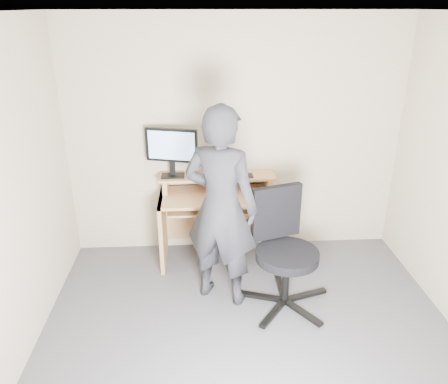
{
  "coord_description": "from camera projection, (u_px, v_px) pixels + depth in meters",
  "views": [
    {
      "loc": [
        -0.38,
        -2.64,
        2.54
      ],
      "look_at": [
        -0.16,
        1.05,
        0.95
      ],
      "focal_mm": 35.0,
      "sensor_mm": 36.0,
      "label": 1
    }
  ],
  "objects": [
    {
      "name": "office_chair",
      "position": [
        283.0,
        245.0,
        3.86
      ],
      "size": [
        0.84,
        0.8,
        1.06
      ],
      "rotation": [
        0.0,
        0.0,
        0.3
      ],
      "color": "black",
      "rests_on": "ground"
    },
    {
      "name": "ground",
      "position": [
        252.0,
        354.0,
        3.44
      ],
      "size": [
        3.5,
        3.5,
        0.0
      ],
      "primitive_type": "plane",
      "color": "#545559",
      "rests_on": "ground"
    },
    {
      "name": "desk",
      "position": [
        218.0,
        209.0,
        4.62
      ],
      "size": [
        1.2,
        0.6,
        0.91
      ],
      "color": "tan",
      "rests_on": "ground"
    },
    {
      "name": "external_drive",
      "position": [
        215.0,
        165.0,
        4.53
      ],
      "size": [
        0.1,
        0.14,
        0.2
      ],
      "primitive_type": "cube",
      "rotation": [
        0.0,
        0.0,
        -0.23
      ],
      "color": "black",
      "rests_on": "desk"
    },
    {
      "name": "mouse",
      "position": [
        247.0,
        196.0,
        4.38
      ],
      "size": [
        0.11,
        0.08,
        0.04
      ],
      "primitive_type": "ellipsoid",
      "rotation": [
        0.0,
        0.0,
        -0.13
      ],
      "color": "black",
      "rests_on": "desk"
    },
    {
      "name": "travel_mug",
      "position": [
        228.0,
        166.0,
        4.49
      ],
      "size": [
        0.09,
        0.09,
        0.2
      ],
      "primitive_type": "cylinder",
      "rotation": [
        0.0,
        0.0,
        -0.06
      ],
      "color": "silver",
      "rests_on": "desk"
    },
    {
      "name": "headphones",
      "position": [
        210.0,
        171.0,
        4.62
      ],
      "size": [
        0.17,
        0.17,
        0.06
      ],
      "primitive_type": "torus",
      "rotation": [
        0.26,
        0.0,
        -0.11
      ],
      "color": "silver",
      "rests_on": "desk"
    },
    {
      "name": "back_wall",
      "position": [
        235.0,
        139.0,
        4.56
      ],
      "size": [
        3.5,
        0.02,
        2.5
      ],
      "primitive_type": "cube",
      "color": "#BEAE97",
      "rests_on": "ground"
    },
    {
      "name": "ceiling",
      "position": [
        264.0,
        12.0,
        2.46
      ],
      "size": [
        3.5,
        3.5,
        0.02
      ],
      "primitive_type": "cube",
      "color": "white",
      "rests_on": "back_wall"
    },
    {
      "name": "charger",
      "position": [
        205.0,
        176.0,
        4.46
      ],
      "size": [
        0.05,
        0.05,
        0.03
      ],
      "primitive_type": "cube",
      "rotation": [
        0.0,
        0.0,
        -0.19
      ],
      "color": "black",
      "rests_on": "desk"
    },
    {
      "name": "keyboard",
      "position": [
        221.0,
        206.0,
        4.42
      ],
      "size": [
        0.49,
        0.3,
        0.03
      ],
      "primitive_type": "cube",
      "rotation": [
        0.0,
        0.0,
        -0.28
      ],
      "color": "black",
      "rests_on": "desk"
    },
    {
      "name": "person",
      "position": [
        221.0,
        208.0,
        3.79
      ],
      "size": [
        0.79,
        0.68,
        1.83
      ],
      "primitive_type": "imported",
      "rotation": [
        0.0,
        0.0,
        2.71
      ],
      "color": "black",
      "rests_on": "ground"
    },
    {
      "name": "smartphone",
      "position": [
        249.0,
        175.0,
        4.51
      ],
      "size": [
        0.07,
        0.13,
        0.01
      ],
      "primitive_type": "cube",
      "rotation": [
        0.0,
        0.0,
        0.03
      ],
      "color": "black",
      "rests_on": "desk"
    },
    {
      "name": "monitor",
      "position": [
        172.0,
        148.0,
        4.37
      ],
      "size": [
        0.53,
        0.18,
        0.51
      ],
      "rotation": [
        0.0,
        0.0,
        -0.26
      ],
      "color": "black",
      "rests_on": "desk"
    }
  ]
}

